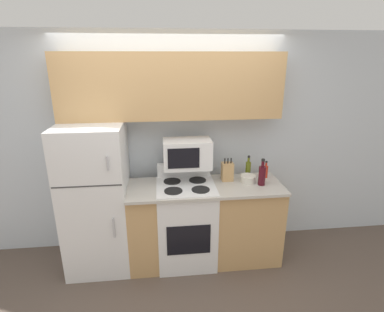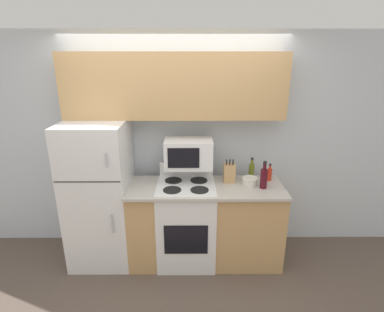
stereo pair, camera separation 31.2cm
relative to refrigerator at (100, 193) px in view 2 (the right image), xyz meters
The scene contains 12 objects.
ground_plane 1.22m from the refrigerator, 22.33° to the right, with size 12.00×12.00×0.00m, color brown.
wall_back 1.03m from the refrigerator, 24.34° to the left, with size 8.00×0.05×2.55m.
lower_cabinets 1.23m from the refrigerator, ahead, with size 1.69×0.61×0.94m.
refrigerator is the anchor object (origin of this frame).
upper_cabinets 1.45m from the refrigerator, 13.56° to the left, with size 2.36×0.31×0.69m.
stove 1.02m from the refrigerator, ahead, with size 0.64×0.60×1.11m.
microwave 1.09m from the refrigerator, ahead, with size 0.52×0.31×0.31m.
knife_block 1.46m from the refrigerator, ahead, with size 0.13×0.11×0.27m.
bowl 1.67m from the refrigerator, ahead, with size 0.17×0.17×0.09m.
bottle_olive_oil 1.72m from the refrigerator, ahead, with size 0.06×0.06×0.26m.
bottle_hot_sauce 1.92m from the refrigerator, ahead, with size 0.05×0.05×0.20m.
bottle_wine_red 1.81m from the refrigerator, ahead, with size 0.08×0.08×0.30m.
Camera 2 is at (0.17, -2.70, 2.29)m, focal length 28.00 mm.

